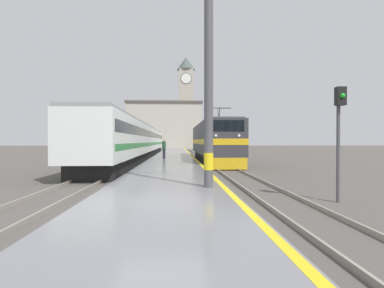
% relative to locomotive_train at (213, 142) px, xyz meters
% --- Properties ---
extents(ground_plane, '(200.00, 200.00, 0.00)m').
position_rel_locomotive_train_xyz_m(ground_plane, '(-3.81, 9.47, -1.94)').
color(ground_plane, '#514C47').
extents(platform, '(4.36, 140.00, 0.42)m').
position_rel_locomotive_train_xyz_m(platform, '(-3.81, 4.47, -1.73)').
color(platform, slate).
rests_on(platform, ground).
extents(rail_track_near, '(2.83, 140.00, 0.16)m').
position_rel_locomotive_train_xyz_m(rail_track_near, '(0.00, 4.47, -1.91)').
color(rail_track_near, '#514C47').
rests_on(rail_track_near, ground).
extents(rail_track_far, '(2.84, 140.00, 0.16)m').
position_rel_locomotive_train_xyz_m(rail_track_far, '(-7.81, 4.47, -1.91)').
color(rail_track_far, '#514C47').
rests_on(rail_track_far, ground).
extents(locomotive_train, '(2.92, 16.85, 4.77)m').
position_rel_locomotive_train_xyz_m(locomotive_train, '(0.00, 0.00, 0.00)').
color(locomotive_train, black).
rests_on(locomotive_train, ground).
extents(passenger_train, '(2.92, 46.38, 3.82)m').
position_rel_locomotive_train_xyz_m(passenger_train, '(-7.81, 8.51, 0.12)').
color(passenger_train, black).
rests_on(passenger_train, ground).
extents(catenary_mast, '(2.63, 0.34, 8.63)m').
position_rel_locomotive_train_xyz_m(catenary_mast, '(-2.26, -18.05, 2.70)').
color(catenary_mast, '#4C4C51').
rests_on(catenary_mast, platform).
extents(person_on_platform, '(0.34, 0.34, 1.80)m').
position_rel_locomotive_train_xyz_m(person_on_platform, '(-4.64, -0.53, -0.57)').
color(person_on_platform, '#23232D').
rests_on(person_on_platform, platform).
extents(clock_tower, '(5.22, 5.22, 26.66)m').
position_rel_locomotive_train_xyz_m(clock_tower, '(-0.79, 59.19, 12.25)').
color(clock_tower, '#ADA393').
rests_on(clock_tower, ground).
extents(station_building, '(19.27, 7.23, 12.06)m').
position_rel_locomotive_train_xyz_m(station_building, '(-6.66, 48.74, 4.12)').
color(station_building, '#B7B2A3').
rests_on(station_building, ground).
extents(signal_post, '(0.30, 0.39, 3.80)m').
position_rel_locomotive_train_xyz_m(signal_post, '(1.91, -18.93, 0.62)').
color(signal_post, '#4C4C51').
rests_on(signal_post, ground).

